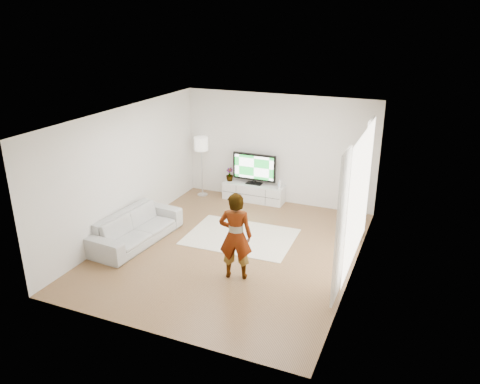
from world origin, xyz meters
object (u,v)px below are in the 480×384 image
at_px(media_console, 254,192).
at_px(television, 254,168).
at_px(rug, 241,237).
at_px(floor_lamp, 201,147).
at_px(player, 236,236).
at_px(sofa, 136,228).

xyz_separation_m(media_console, television, (0.00, 0.03, 0.67)).
bearing_deg(media_console, rug, -76.23).
bearing_deg(television, floor_lamp, -172.57).
distance_m(rug, player, 1.89).
bearing_deg(rug, television, 103.60).
height_order(player, sofa, player).
height_order(media_console, rug, media_console).
relative_size(media_console, player, 0.97).
height_order(television, floor_lamp, floor_lamp).
xyz_separation_m(player, floor_lamp, (-2.53, 3.58, 0.51)).
xyz_separation_m(television, player, (1.10, -3.77, -0.05)).
distance_m(media_console, rug, 2.23).
height_order(rug, floor_lamp, floor_lamp).
relative_size(television, rug, 0.50).
bearing_deg(sofa, rug, -57.23).
bearing_deg(sofa, television, -19.62).
relative_size(rug, player, 1.39).
relative_size(media_console, television, 1.39).
height_order(rug, player, player).
xyz_separation_m(sofa, floor_lamp, (0.02, 3.06, 1.03)).
bearing_deg(player, television, -88.42).
xyz_separation_m(rug, player, (0.57, -1.59, 0.84)).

